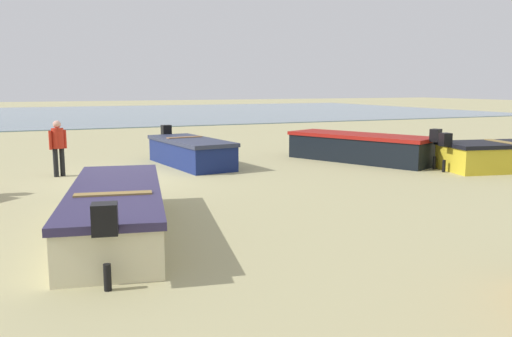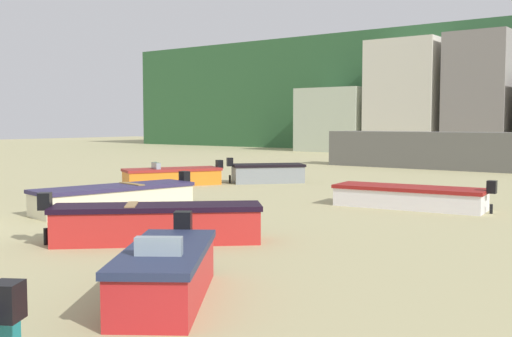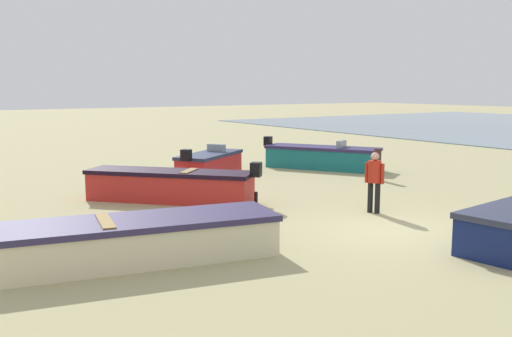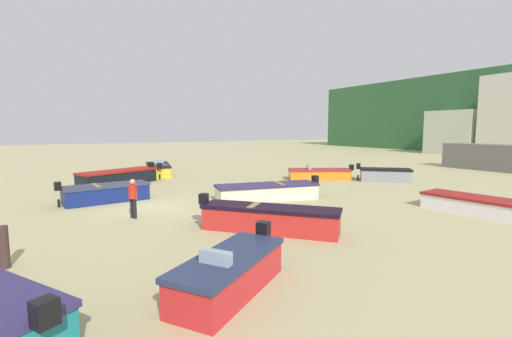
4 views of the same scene
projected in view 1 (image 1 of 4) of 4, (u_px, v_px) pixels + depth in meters
ground_plane at (125, 178)px, 15.16m from camera, size 160.00×160.00×0.00m
tidal_water at (55, 115)px, 47.76m from camera, size 80.00×36.00×0.06m
boat_black_1 at (360, 148)px, 18.39m from camera, size 3.61×5.32×1.27m
boat_cream_4 at (116, 210)px, 9.41m from camera, size 2.56×5.64×1.15m
boat_navy_5 at (190, 152)px, 17.45m from camera, size 2.01×4.37×1.20m
beach_walker_foreground at (58, 144)px, 15.26m from camera, size 0.52×0.45×1.62m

